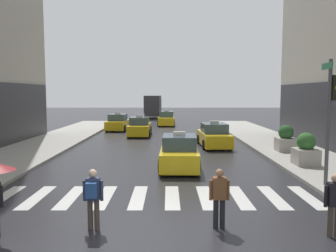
{
  "coord_description": "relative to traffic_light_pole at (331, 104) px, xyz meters",
  "views": [
    {
      "loc": [
        0.45,
        -8.82,
        3.66
      ],
      "look_at": [
        0.46,
        8.0,
        2.06
      ],
      "focal_mm": 36.54,
      "sensor_mm": 36.0,
      "label": 1
    }
  ],
  "objects": [
    {
      "name": "taxi_fifth",
      "position": [
        -6.38,
        26.4,
        -2.53
      ],
      "size": [
        1.94,
        4.55,
        1.8
      ],
      "color": "yellow",
      "rests_on": "ground"
    },
    {
      "name": "ground_plane",
      "position": [
        -6.63,
        -4.07,
        -3.26
      ],
      "size": [
        160.0,
        160.0,
        0.0
      ],
      "primitive_type": "plane",
      "color": "#26262B"
    },
    {
      "name": "pedestrian_with_backpack",
      "position": [
        -8.19,
        -3.99,
        -2.29
      ],
      "size": [
        0.55,
        0.43,
        1.65
      ],
      "color": "#473D33",
      "rests_on": "ground"
    },
    {
      "name": "taxi_fourth",
      "position": [
        -11.2,
        21.22,
        -2.53
      ],
      "size": [
        2.07,
        4.61,
        1.8
      ],
      "color": "yellow",
      "rests_on": "ground"
    },
    {
      "name": "pedestrian_with_handbag",
      "position": [
        -1.94,
        -4.46,
        -2.32
      ],
      "size": [
        0.6,
        0.24,
        1.65
      ],
      "color": "#473D33",
      "rests_on": "ground"
    },
    {
      "name": "taxi_second",
      "position": [
        -3.0,
        10.58,
        -2.53
      ],
      "size": [
        2.07,
        4.61,
        1.8
      ],
      "color": "yellow",
      "rests_on": "ground"
    },
    {
      "name": "box_truck",
      "position": [
        -8.38,
        38.44,
        -1.41
      ],
      "size": [
        2.51,
        7.61,
        3.35
      ],
      "color": "#2D2D2D",
      "rests_on": "ground"
    },
    {
      "name": "crosswalk_markings",
      "position": [
        -6.63,
        -1.07,
        -3.25
      ],
      "size": [
        11.3,
        2.8,
        0.01
      ],
      "color": "silver",
      "rests_on": "ground"
    },
    {
      "name": "planter_mid_block",
      "position": [
        1.03,
        7.8,
        -2.38
      ],
      "size": [
        1.1,
        1.1,
        1.6
      ],
      "color": "#A8A399",
      "rests_on": "curb_right"
    },
    {
      "name": "taxi_lead",
      "position": [
        -5.63,
        3.81,
        -2.53
      ],
      "size": [
        2.02,
        4.58,
        1.8
      ],
      "color": "yellow",
      "rests_on": "ground"
    },
    {
      "name": "planter_near_corner",
      "position": [
        0.63,
        3.75,
        -2.38
      ],
      "size": [
        1.1,
        1.1,
        1.6
      ],
      "color": "#A8A399",
      "rests_on": "curb_right"
    },
    {
      "name": "pedestrian_plain_coat",
      "position": [
        -4.79,
        -3.9,
        -2.32
      ],
      "size": [
        0.55,
        0.24,
        1.65
      ],
      "color": "black",
      "rests_on": "ground"
    },
    {
      "name": "taxi_third",
      "position": [
        -8.66,
        16.83,
        -2.53
      ],
      "size": [
        1.94,
        4.54,
        1.8
      ],
      "color": "yellow",
      "rests_on": "ground"
    },
    {
      "name": "traffic_light_pole",
      "position": [
        0.0,
        0.0,
        0.0
      ],
      "size": [
        0.44,
        0.84,
        4.8
      ],
      "color": "#47474C",
      "rests_on": "curb_right"
    }
  ]
}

